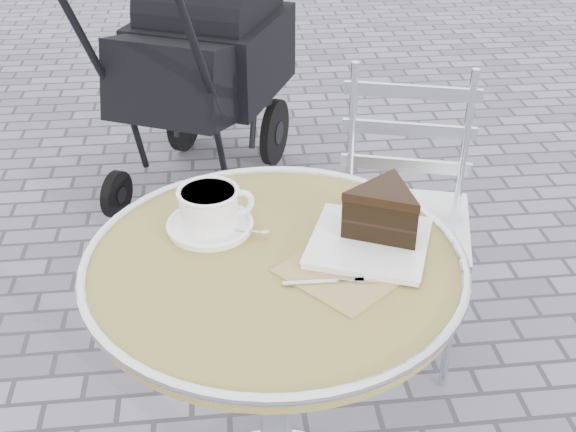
{
  "coord_description": "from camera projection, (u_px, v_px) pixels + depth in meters",
  "views": [
    {
      "loc": [
        -0.09,
        -1.09,
        1.51
      ],
      "look_at": [
        0.03,
        0.07,
        0.78
      ],
      "focal_mm": 45.0,
      "sensor_mm": 36.0,
      "label": 1
    }
  ],
  "objects": [
    {
      "name": "cake_plate_set",
      "position": [
        380.0,
        219.0,
        1.36
      ],
      "size": [
        0.34,
        0.34,
        0.12
      ],
      "rotation": [
        0.0,
        0.0,
        -0.38
      ],
      "color": "#A27F58",
      "rests_on": "cafe_table"
    },
    {
      "name": "cafe_table",
      "position": [
        275.0,
        327.0,
        1.42
      ],
      "size": [
        0.72,
        0.72,
        0.74
      ],
      "color": "silver",
      "rests_on": "ground"
    },
    {
      "name": "cappuccino_set",
      "position": [
        210.0,
        212.0,
        1.41
      ],
      "size": [
        0.19,
        0.17,
        0.09
      ],
      "rotation": [
        0.0,
        0.0,
        0.19
      ],
      "color": "white",
      "rests_on": "cafe_table"
    },
    {
      "name": "baby_stroller",
      "position": [
        201.0,
        72.0,
        2.85
      ],
      "size": [
        0.85,
        1.13,
        1.07
      ],
      "rotation": [
        0.0,
        0.0,
        -0.43
      ],
      "color": "black",
      "rests_on": "ground"
    },
    {
      "name": "bistro_chair",
      "position": [
        404.0,
        182.0,
        2.03
      ],
      "size": [
        0.46,
        0.46,
        0.83
      ],
      "rotation": [
        0.0,
        0.0,
        -0.28
      ],
      "color": "silver",
      "rests_on": "ground"
    }
  ]
}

